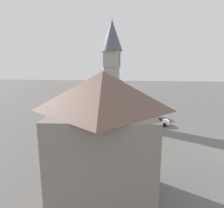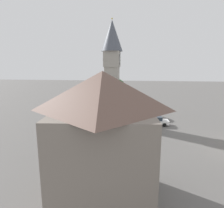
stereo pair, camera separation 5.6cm
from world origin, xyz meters
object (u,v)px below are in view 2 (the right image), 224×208
object	(u,v)px
car_blue_kerb	(134,130)
car_red_corner	(156,121)
clock_tower	(112,64)
building_shop_left	(103,137)
lamp_post	(87,101)
car_silver_kerb	(146,107)
pedestrian	(128,106)
tree	(114,91)

from	to	relation	value
car_blue_kerb	car_red_corner	world-z (taller)	same
clock_tower	car_blue_kerb	bearing A→B (deg)	-146.40
building_shop_left	car_blue_kerb	bearing A→B (deg)	-8.31
car_blue_kerb	clock_tower	bearing A→B (deg)	33.60
clock_tower	car_red_corner	size ratio (longest dim) A/B	4.13
clock_tower	lamp_post	world-z (taller)	clock_tower
clock_tower	car_red_corner	xyz separation A→B (m)	(-0.96, -7.58, -9.40)
car_blue_kerb	car_silver_kerb	bearing A→B (deg)	-8.57
car_silver_kerb	building_shop_left	distance (m)	30.42
clock_tower	pedestrian	size ratio (longest dim) A/B	10.33
car_silver_kerb	building_shop_left	size ratio (longest dim) A/B	0.47
pedestrian	tree	bearing A→B (deg)	118.67
clock_tower	pedestrian	xyz separation A→B (m)	(8.99, -2.41, -9.15)
car_blue_kerb	pedestrian	world-z (taller)	pedestrian
car_blue_kerb	car_red_corner	bearing A→B (deg)	-34.75
clock_tower	pedestrian	world-z (taller)	clock_tower
clock_tower	building_shop_left	bearing A→B (deg)	-174.32
car_blue_kerb	lamp_post	size ratio (longest dim) A/B	0.89
car_silver_kerb	building_shop_left	xyz separation A→B (m)	(-29.82, 4.43, 4.08)
car_red_corner	lamp_post	bearing A→B (deg)	77.95
car_red_corner	building_shop_left	xyz separation A→B (m)	(-19.10, 5.59, 4.08)
car_red_corner	pedestrian	world-z (taller)	pedestrian
tree	building_shop_left	world-z (taller)	building_shop_left
clock_tower	tree	bearing A→B (deg)	4.12
car_red_corner	lamp_post	xyz separation A→B (m)	(2.69, 12.61, 2.57)
clock_tower	lamp_post	bearing A→B (deg)	71.01
clock_tower	building_shop_left	xyz separation A→B (m)	(-20.06, -1.99, -5.32)
clock_tower	lamp_post	distance (m)	8.65
tree	building_shop_left	size ratio (longest dim) A/B	0.78
car_red_corner	tree	world-z (taller)	tree
car_red_corner	tree	xyz separation A→B (m)	(8.35, 8.12, 3.86)
clock_tower	lamp_post	xyz separation A→B (m)	(1.73, 5.03, -6.83)
car_blue_kerb	pedestrian	bearing A→B (deg)	6.15
car_silver_kerb	tree	xyz separation A→B (m)	(-2.38, 6.96, 3.86)
tree	building_shop_left	xyz separation A→B (m)	(-27.44, -2.53, 0.22)
car_blue_kerb	car_silver_kerb	distance (m)	16.02
clock_tower	lamp_post	size ratio (longest dim) A/B	3.51
clock_tower	car_red_corner	distance (m)	12.12
building_shop_left	pedestrian	bearing A→B (deg)	-0.83
car_silver_kerb	lamp_post	distance (m)	14.22
building_shop_left	car_silver_kerb	bearing A→B (deg)	-8.45
pedestrian	tree	world-z (taller)	tree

